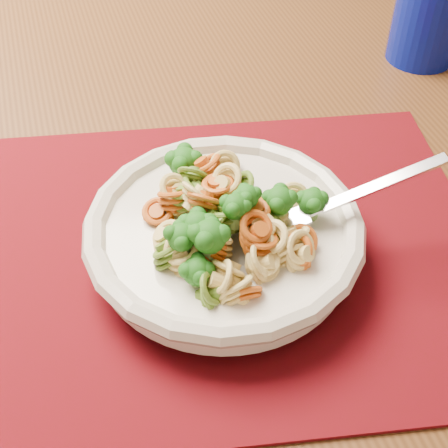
{
  "coord_description": "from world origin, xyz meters",
  "views": [
    {
      "loc": [
        0.7,
        -1.19,
        1.12
      ],
      "look_at": [
        0.7,
        -0.82,
        0.74
      ],
      "focal_mm": 50.0,
      "sensor_mm": 36.0,
      "label": 1
    }
  ],
  "objects": [
    {
      "name": "pasta_bowl",
      "position": [
        0.7,
        -0.82,
        0.73
      ],
      "size": [
        0.24,
        0.24,
        0.05
      ],
      "color": "beige",
      "rests_on": "placemat"
    },
    {
      "name": "tumbler",
      "position": [
        0.94,
        -0.47,
        0.75
      ],
      "size": [
        0.08,
        0.08,
        0.11
      ],
      "primitive_type": "cylinder",
      "color": "navy",
      "rests_on": "dining_table"
    },
    {
      "name": "placemat",
      "position": [
        0.69,
        -0.81,
        0.7
      ],
      "size": [
        0.52,
        0.43,
        0.0
      ],
      "primitive_type": "cube",
      "rotation": [
        0.0,
        0.0,
        0.13
      ],
      "color": "#580312",
      "rests_on": "dining_table"
    },
    {
      "name": "pasta_broccoli_heap",
      "position": [
        0.7,
        -0.82,
        0.75
      ],
      "size": [
        0.21,
        0.21,
        0.06
      ],
      "primitive_type": null,
      "color": "#CEBC66",
      "rests_on": "pasta_bowl"
    },
    {
      "name": "dining_table",
      "position": [
        0.58,
        -0.69,
        0.61
      ],
      "size": [
        1.65,
        1.32,
        0.7
      ],
      "rotation": [
        0.0,
        0.0,
        0.32
      ],
      "color": "#533117",
      "rests_on": "ground"
    },
    {
      "name": "fork",
      "position": [
        0.75,
        -0.81,
        0.75
      ],
      "size": [
        0.18,
        0.06,
        0.08
      ],
      "primitive_type": null,
      "rotation": [
        0.0,
        -0.35,
        0.23
      ],
      "color": "silver",
      "rests_on": "pasta_bowl"
    }
  ]
}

